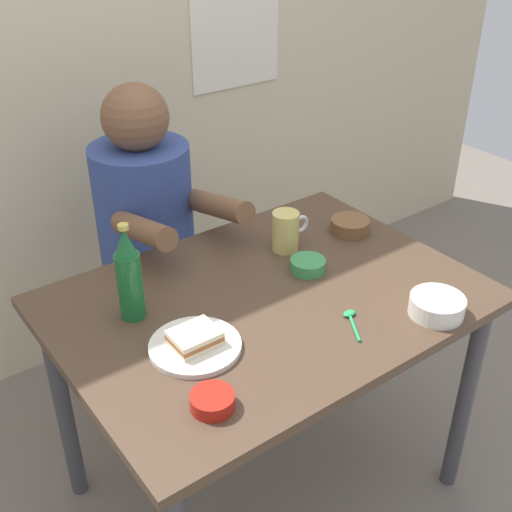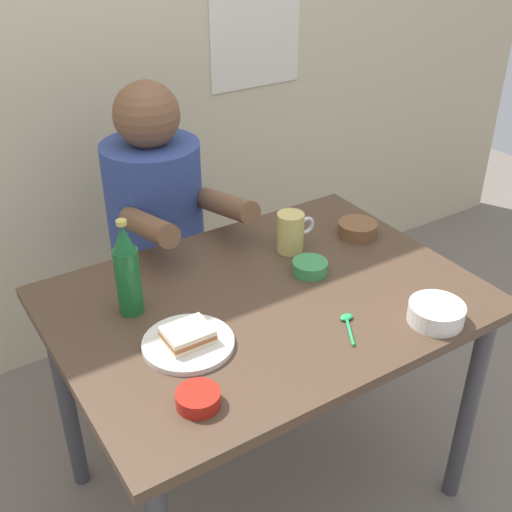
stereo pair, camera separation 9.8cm
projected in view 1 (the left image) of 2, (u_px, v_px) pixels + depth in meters
The scene contains 14 objects.
ground_plane at pixel (265, 484), 2.08m from camera, with size 6.00×6.00×0.00m, color slate.
wall_back at pixel (78, 14), 2.13m from camera, with size 4.40×0.09×2.60m.
dining_table at pixel (267, 324), 1.74m from camera, with size 1.10×0.80×0.74m.
stool at pixel (154, 309), 2.32m from camera, with size 0.34×0.34×0.45m.
person_seated at pixel (146, 207), 2.09m from camera, with size 0.33×0.56×0.72m.
plate_orange at pixel (195, 346), 1.51m from camera, with size 0.22×0.22×0.01m, color silver.
sandwich at pixel (195, 338), 1.49m from camera, with size 0.11×0.09×0.04m.
beer_mug at pixel (286, 231), 1.88m from camera, with size 0.13×0.08×0.12m.
beer_bottle at pixel (129, 276), 1.56m from camera, with size 0.06×0.06×0.26m.
dip_bowl_green at pixel (308, 265), 1.80m from camera, with size 0.10×0.10×0.03m.
rice_bowl_white at pixel (437, 305), 1.61m from camera, with size 0.14×0.14×0.05m.
sambal_bowl_red at pixel (212, 400), 1.33m from camera, with size 0.10×0.10×0.03m.
condiment_bowl_brown at pixel (350, 225), 1.99m from camera, with size 0.12×0.12×0.04m.
spoon at pixel (351, 319), 1.60m from camera, with size 0.08×0.11×0.01m.
Camera 1 is at (-0.86, -1.11, 1.70)m, focal length 44.91 mm.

